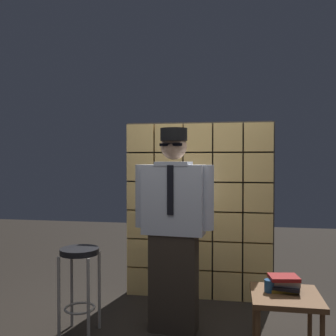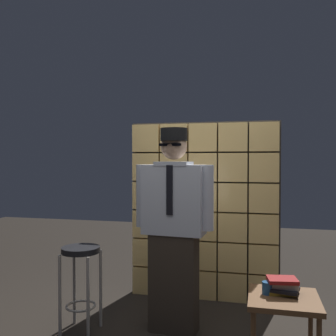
# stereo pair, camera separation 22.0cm
# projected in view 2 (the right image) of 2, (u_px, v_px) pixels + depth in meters

# --- Properties ---
(glass_block_wall) EXTENTS (1.64, 0.10, 1.97)m
(glass_block_wall) POSITION_uv_depth(u_px,v_px,m) (203.00, 211.00, 4.19)
(glass_block_wall) COLOR #F2C672
(glass_block_wall) RESTS_ON ground
(standing_person) EXTENTS (0.73, 0.33, 1.81)m
(standing_person) POSITION_uv_depth(u_px,v_px,m) (174.00, 226.00, 3.39)
(standing_person) COLOR #382D23
(standing_person) RESTS_ON ground
(bar_stool) EXTENTS (0.34, 0.34, 0.76)m
(bar_stool) POSITION_uv_depth(u_px,v_px,m) (81.00, 268.00, 3.39)
(bar_stool) COLOR black
(bar_stool) RESTS_ON ground
(side_table) EXTENTS (0.52, 0.52, 0.50)m
(side_table) POSITION_uv_depth(u_px,v_px,m) (284.00, 305.00, 2.86)
(side_table) COLOR brown
(side_table) RESTS_ON ground
(book_stack) EXTENTS (0.26, 0.23, 0.12)m
(book_stack) POSITION_uv_depth(u_px,v_px,m) (283.00, 286.00, 2.92)
(book_stack) COLOR olive
(book_stack) RESTS_ON side_table
(coffee_mug) EXTENTS (0.13, 0.08, 0.09)m
(coffee_mug) POSITION_uv_depth(u_px,v_px,m) (268.00, 288.00, 2.91)
(coffee_mug) COLOR navy
(coffee_mug) RESTS_ON side_table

